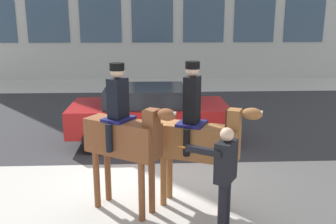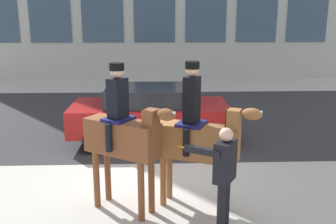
{
  "view_description": "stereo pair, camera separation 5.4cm",
  "coord_description": "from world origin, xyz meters",
  "px_view_note": "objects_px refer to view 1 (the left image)",
  "views": [
    {
      "loc": [
        -0.1,
        -7.54,
        3.26
      ],
      "look_at": [
        0.2,
        -0.93,
        1.58
      ],
      "focal_mm": 40.0,
      "sensor_mm": 36.0,
      "label": 1
    },
    {
      "loc": [
        -0.05,
        -7.54,
        3.26
      ],
      "look_at": [
        0.2,
        -0.93,
        1.58
      ],
      "focal_mm": 40.0,
      "sensor_mm": 36.0,
      "label": 2
    }
  ],
  "objects_px": {
    "mounted_horse_companion": "(197,137)",
    "street_car_near_lane": "(148,113)",
    "mounted_horse_lead": "(124,135)",
    "pedestrian_bystander": "(224,175)"
  },
  "relations": [
    {
      "from": "mounted_horse_companion",
      "to": "mounted_horse_lead",
      "type": "bearing_deg",
      "value": -153.36
    },
    {
      "from": "mounted_horse_companion",
      "to": "street_car_near_lane",
      "type": "relative_size",
      "value": 0.63
    },
    {
      "from": "mounted_horse_lead",
      "to": "mounted_horse_companion",
      "type": "relative_size",
      "value": 1.0
    },
    {
      "from": "pedestrian_bystander",
      "to": "mounted_horse_lead",
      "type": "bearing_deg",
      "value": -0.27
    },
    {
      "from": "pedestrian_bystander",
      "to": "street_car_near_lane",
      "type": "xyz_separation_m",
      "value": [
        -1.13,
        4.6,
        -0.23
      ]
    },
    {
      "from": "mounted_horse_lead",
      "to": "mounted_horse_companion",
      "type": "xyz_separation_m",
      "value": [
        1.24,
        0.07,
        -0.08
      ]
    },
    {
      "from": "mounted_horse_companion",
      "to": "pedestrian_bystander",
      "type": "relative_size",
      "value": 1.46
    },
    {
      "from": "mounted_horse_lead",
      "to": "mounted_horse_companion",
      "type": "distance_m",
      "value": 1.24
    },
    {
      "from": "street_car_near_lane",
      "to": "mounted_horse_companion",
      "type": "bearing_deg",
      "value": -76.54
    },
    {
      "from": "mounted_horse_lead",
      "to": "street_car_near_lane",
      "type": "height_order",
      "value": "mounted_horse_lead"
    }
  ]
}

